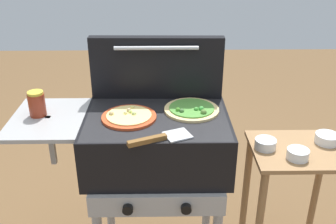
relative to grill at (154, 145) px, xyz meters
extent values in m
cube|color=black|center=(0.01, 0.00, 0.02)|extent=(0.64, 0.48, 0.24)
cube|color=black|center=(0.01, 0.00, 0.14)|extent=(0.61, 0.46, 0.01)
cube|color=#9A9A9A|center=(-0.47, 0.00, 0.13)|extent=(0.32, 0.41, 0.02)
cube|color=#9A9A9A|center=(-0.47, 0.00, 0.02)|extent=(0.02, 0.02, 0.24)
cube|color=#9A9A9A|center=(0.01, -0.25, -0.15)|extent=(0.58, 0.02, 0.10)
cylinder|color=black|center=(-0.11, -0.27, -0.15)|extent=(0.04, 0.02, 0.04)
cylinder|color=black|center=(0.13, -0.27, -0.15)|extent=(0.04, 0.02, 0.04)
cylinder|color=#9A9A9A|center=(-0.26, 0.19, -0.43)|extent=(0.04, 0.04, 0.66)
cylinder|color=#9A9A9A|center=(0.28, 0.19, -0.43)|extent=(0.04, 0.04, 0.66)
cube|color=black|center=(0.01, 0.22, 0.29)|extent=(0.63, 0.06, 0.30)
cylinder|color=#B7B7BC|center=(0.01, 0.17, 0.40)|extent=(0.38, 0.02, 0.02)
cylinder|color=#E0C17F|center=(0.17, 0.06, 0.15)|extent=(0.25, 0.25, 0.01)
cylinder|color=#4C8C38|center=(0.17, 0.06, 0.16)|extent=(0.20, 0.20, 0.01)
sphere|color=green|center=(0.19, 0.03, 0.17)|extent=(0.02, 0.02, 0.02)
sphere|color=#558036|center=(0.22, -0.01, 0.17)|extent=(0.03, 0.03, 0.03)
sphere|color=green|center=(0.21, 0.03, 0.17)|extent=(0.02, 0.02, 0.02)
sphere|color=#4A783C|center=(0.12, 0.01, 0.17)|extent=(0.02, 0.02, 0.02)
sphere|color=#458F2A|center=(0.11, 0.02, 0.17)|extent=(0.02, 0.02, 0.02)
cylinder|color=#C64723|center=(-0.11, -0.02, 0.15)|extent=(0.24, 0.24, 0.01)
cylinder|color=#EDD17A|center=(-0.11, -0.02, 0.16)|extent=(0.20, 0.20, 0.01)
sphere|color=#CFDF89|center=(-0.08, -0.01, 0.17)|extent=(0.02, 0.02, 0.02)
sphere|color=#B2C263|center=(-0.10, 0.00, 0.17)|extent=(0.02, 0.02, 0.02)
sphere|color=tan|center=(-0.18, -0.01, 0.17)|extent=(0.02, 0.02, 0.02)
sphere|color=tan|center=(-0.11, 0.02, 0.17)|extent=(0.02, 0.02, 0.02)
sphere|color=#F2E38B|center=(-0.12, -0.01, 0.17)|extent=(0.02, 0.02, 0.02)
sphere|color=#CCC873|center=(-0.10, 0.05, 0.17)|extent=(0.02, 0.02, 0.02)
cylinder|color=maroon|center=(-0.51, 0.02, 0.19)|extent=(0.07, 0.07, 0.10)
cylinder|color=gold|center=(-0.51, 0.02, 0.25)|extent=(0.07, 0.07, 0.01)
cube|color=#B7BABF|center=(0.10, -0.18, 0.15)|extent=(0.13, 0.12, 0.01)
cube|color=brown|center=(-0.02, -0.23, 0.15)|extent=(0.16, 0.08, 0.02)
cube|color=olive|center=(0.67, 0.00, -0.04)|extent=(0.44, 0.36, 0.02)
cylinder|color=olive|center=(0.48, 0.15, -0.40)|extent=(0.04, 0.04, 0.71)
cylinder|color=olive|center=(0.86, 0.15, -0.40)|extent=(0.04, 0.04, 0.71)
cylinder|color=silver|center=(0.82, 0.06, -0.01)|extent=(0.11, 0.11, 0.04)
cylinder|color=#4C7533|center=(0.82, 0.06, -0.01)|extent=(0.09, 0.09, 0.02)
cylinder|color=silver|center=(0.51, 0.01, -0.01)|extent=(0.10, 0.10, 0.04)
cylinder|color=maroon|center=(0.51, 0.01, -0.01)|extent=(0.08, 0.08, 0.02)
cylinder|color=silver|center=(0.64, -0.08, -0.01)|extent=(0.10, 0.10, 0.04)
cylinder|color=maroon|center=(0.64, -0.08, -0.01)|extent=(0.08, 0.08, 0.02)
camera|label=1|loc=(0.04, -1.55, 0.91)|focal=41.89mm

